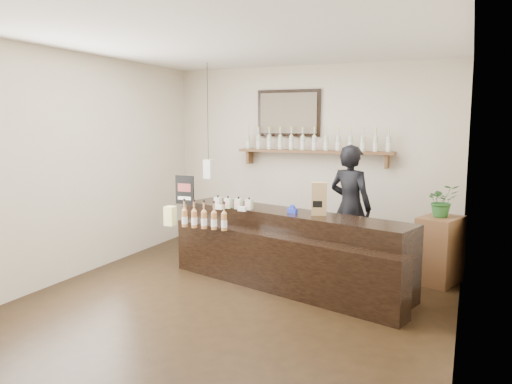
{
  "coord_description": "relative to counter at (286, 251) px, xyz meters",
  "views": [
    {
      "loc": [
        2.29,
        -4.92,
        1.94
      ],
      "look_at": [
        -0.14,
        0.7,
        1.08
      ],
      "focal_mm": 35.0,
      "sensor_mm": 36.0,
      "label": 1
    }
  ],
  "objects": [
    {
      "name": "side_cabinet",
      "position": [
        1.7,
        0.77,
        -0.0
      ],
      "size": [
        0.57,
        0.66,
        0.81
      ],
      "color": "brown",
      "rests_on": "ground"
    },
    {
      "name": "potted_plant",
      "position": [
        1.7,
        0.77,
        0.6
      ],
      "size": [
        0.45,
        0.43,
        0.39
      ],
      "primitive_type": "imported",
      "rotation": [
        0.0,
        0.0,
        0.46
      ],
      "color": "#255A24",
      "rests_on": "side_cabinet"
    },
    {
      "name": "promo_sign",
      "position": [
        -1.45,
        0.09,
        0.65
      ],
      "size": [
        0.27,
        0.02,
        0.38
      ],
      "color": "black",
      "rests_on": "counter"
    },
    {
      "name": "paper_bag",
      "position": [
        0.39,
        0.04,
        0.65
      ],
      "size": [
        0.2,
        0.17,
        0.38
      ],
      "color": "#A17D4D",
      "rests_on": "counter"
    },
    {
      "name": "tape_dispenser",
      "position": [
        0.07,
        0.03,
        0.5
      ],
      "size": [
        0.13,
        0.08,
        0.1
      ],
      "color": "#192BB2",
      "rests_on": "counter"
    },
    {
      "name": "shopkeeper",
      "position": [
        0.55,
        0.96,
        0.53
      ],
      "size": [
        0.79,
        0.64,
        1.87
      ],
      "primitive_type": "imported",
      "rotation": [
        0.0,
        0.0,
        2.82
      ],
      "color": "black",
      "rests_on": "ground"
    },
    {
      "name": "counter",
      "position": [
        0.0,
        0.0,
        0.0
      ],
      "size": [
        3.13,
        1.69,
        1.02
      ],
      "color": "black",
      "rests_on": "ground"
    },
    {
      "name": "ground",
      "position": [
        -0.3,
        -0.59,
        -0.41
      ],
      "size": [
        5.0,
        5.0,
        0.0
      ],
      "primitive_type": "plane",
      "color": "black",
      "rests_on": "ground"
    },
    {
      "name": "room_shell",
      "position": [
        -0.3,
        -0.59,
        1.3
      ],
      "size": [
        5.0,
        5.0,
        5.0
      ],
      "color": "beige",
      "rests_on": "ground"
    },
    {
      "name": "back_wall_decor",
      "position": [
        -0.44,
        1.79,
        1.35
      ],
      "size": [
        2.66,
        0.96,
        1.69
      ],
      "color": "brown",
      "rests_on": "ground"
    }
  ]
}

